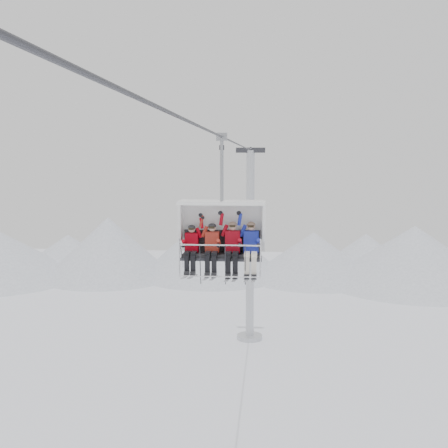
# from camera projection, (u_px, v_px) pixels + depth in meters

# --- Properties ---
(ridgeline) EXTENTS (72.00, 21.00, 7.00)m
(ridgeline) POSITION_uv_depth(u_px,v_px,m) (242.00, 253.00, 59.45)
(ridgeline) COLOR silver
(ridgeline) RESTS_ON ground
(lift_tower_right) EXTENTS (2.00, 1.80, 13.48)m
(lift_tower_right) POSITION_uv_depth(u_px,v_px,m) (250.00, 259.00, 39.13)
(lift_tower_right) COLOR #B4B6BB
(lift_tower_right) RESTS_ON ground
(haul_cable) EXTENTS (0.06, 50.00, 0.06)m
(haul_cable) POSITION_uv_depth(u_px,v_px,m) (224.00, 138.00, 16.49)
(haul_cable) COLOR #303036
(haul_cable) RESTS_ON lift_tower_left
(chairlift_carrier) EXTENTS (2.45, 1.17, 3.98)m
(chairlift_carrier) POSITION_uv_depth(u_px,v_px,m) (222.00, 228.00, 16.16)
(chairlift_carrier) COLOR black
(chairlift_carrier) RESTS_ON haul_cable
(skier_far_left) EXTENTS (0.37, 1.69, 1.50)m
(skier_far_left) POSITION_uv_depth(u_px,v_px,m) (191.00, 247.00, 15.97)
(skier_far_left) COLOR #AA010F
(skier_far_left) RESTS_ON chairlift_carrier
(skier_center_left) EXTENTS (0.40, 1.69, 1.58)m
(skier_center_left) POSITION_uv_depth(u_px,v_px,m) (212.00, 247.00, 15.93)
(skier_center_left) COLOR #B62D1F
(skier_center_left) RESTS_ON chairlift_carrier
(skier_center_right) EXTENTS (0.42, 1.69, 1.66)m
(skier_center_right) POSITION_uv_depth(u_px,v_px,m) (232.00, 246.00, 15.88)
(skier_center_right) COLOR #A30816
(skier_center_right) RESTS_ON chairlift_carrier
(skier_far_right) EXTENTS (0.42, 1.69, 1.66)m
(skier_far_right) POSITION_uv_depth(u_px,v_px,m) (251.00, 246.00, 15.84)
(skier_far_right) COLOR #1D2BAE
(skier_far_right) RESTS_ON chairlift_carrier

